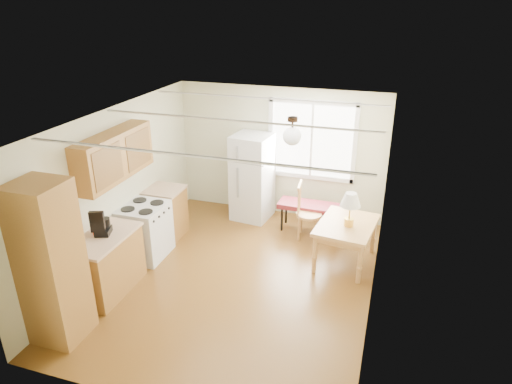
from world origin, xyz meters
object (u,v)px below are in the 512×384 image
at_px(refrigerator, 252,177).
at_px(bench, 310,207).
at_px(dining_table, 346,229).
at_px(chair, 304,208).

distance_m(refrigerator, bench, 1.26).
relative_size(dining_table, chair, 1.20).
relative_size(bench, dining_table, 0.95).
xyz_separation_m(refrigerator, bench, (1.19, -0.23, -0.36)).
relative_size(refrigerator, bench, 1.42).
xyz_separation_m(refrigerator, dining_table, (1.95, -1.14, -0.23)).
xyz_separation_m(bench, chair, (-0.06, -0.29, 0.11)).
distance_m(refrigerator, dining_table, 2.27).
height_order(refrigerator, bench, refrigerator).
bearing_deg(chair, refrigerator, 149.75).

